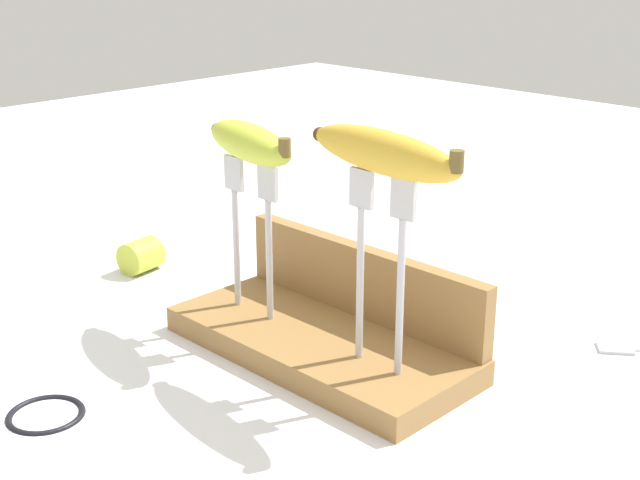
{
  "coord_description": "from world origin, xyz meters",
  "views": [
    {
      "loc": [
        0.57,
        -0.58,
        0.41
      ],
      "look_at": [
        0.0,
        0.0,
        0.13
      ],
      "focal_mm": 49.39,
      "sensor_mm": 36.0,
      "label": 1
    }
  ],
  "objects_px": {
    "banana_raised_right": "(383,152)",
    "banana_chunk_near": "(142,255)",
    "banana_raised_left": "(249,142)",
    "wire_coil": "(45,412)",
    "fork_stand_left": "(252,222)",
    "fork_stand_right": "(381,254)"
  },
  "relations": [
    {
      "from": "fork_stand_left",
      "to": "banana_raised_left",
      "type": "height_order",
      "value": "banana_raised_left"
    },
    {
      "from": "banana_chunk_near",
      "to": "fork_stand_left",
      "type": "bearing_deg",
      "value": -5.03
    },
    {
      "from": "banana_raised_left",
      "to": "banana_chunk_near",
      "type": "bearing_deg",
      "value": 174.97
    },
    {
      "from": "wire_coil",
      "to": "banana_chunk_near",
      "type": "bearing_deg",
      "value": 131.5
    },
    {
      "from": "banana_raised_left",
      "to": "banana_raised_right",
      "type": "xyz_separation_m",
      "value": [
        0.18,
        -0.0,
        0.02
      ]
    },
    {
      "from": "fork_stand_left",
      "to": "banana_chunk_near",
      "type": "height_order",
      "value": "fork_stand_left"
    },
    {
      "from": "banana_raised_right",
      "to": "banana_chunk_near",
      "type": "relative_size",
      "value": 3.47
    },
    {
      "from": "banana_raised_right",
      "to": "banana_chunk_near",
      "type": "bearing_deg",
      "value": 177.09
    },
    {
      "from": "banana_raised_right",
      "to": "wire_coil",
      "type": "distance_m",
      "value": 0.38
    },
    {
      "from": "wire_coil",
      "to": "fork_stand_left",
      "type": "bearing_deg",
      "value": 88.88
    },
    {
      "from": "fork_stand_left",
      "to": "wire_coil",
      "type": "height_order",
      "value": "fork_stand_left"
    },
    {
      "from": "fork_stand_left",
      "to": "banana_raised_right",
      "type": "bearing_deg",
      "value": 0.0
    },
    {
      "from": "banana_chunk_near",
      "to": "fork_stand_right",
      "type": "bearing_deg",
      "value": -2.91
    },
    {
      "from": "banana_raised_left",
      "to": "banana_raised_right",
      "type": "relative_size",
      "value": 0.85
    },
    {
      "from": "banana_chunk_near",
      "to": "wire_coil",
      "type": "relative_size",
      "value": 0.77
    },
    {
      "from": "fork_stand_left",
      "to": "banana_raised_left",
      "type": "xyz_separation_m",
      "value": [
        -0.0,
        0.0,
        0.09
      ]
    },
    {
      "from": "fork_stand_left",
      "to": "banana_raised_right",
      "type": "height_order",
      "value": "banana_raised_right"
    },
    {
      "from": "fork_stand_left",
      "to": "banana_raised_right",
      "type": "distance_m",
      "value": 0.21
    },
    {
      "from": "banana_raised_left",
      "to": "wire_coil",
      "type": "distance_m",
      "value": 0.32
    },
    {
      "from": "wire_coil",
      "to": "fork_stand_right",
      "type": "bearing_deg",
      "value": 53.61
    },
    {
      "from": "banana_chunk_near",
      "to": "wire_coil",
      "type": "xyz_separation_m",
      "value": [
        0.24,
        -0.27,
        -0.02
      ]
    },
    {
      "from": "banana_raised_right",
      "to": "banana_chunk_near",
      "type": "height_order",
      "value": "banana_raised_right"
    }
  ]
}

